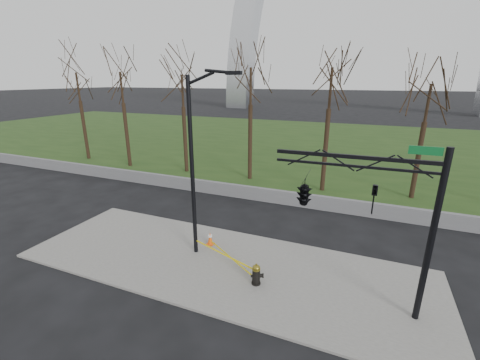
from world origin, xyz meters
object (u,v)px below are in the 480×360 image
at_px(street_light, 196,157).
at_px(traffic_signal_mast, 327,194).
at_px(fire_hydrant, 257,275).
at_px(traffic_cone, 210,238).

height_order(street_light, traffic_signal_mast, street_light).
relative_size(fire_hydrant, traffic_signal_mast, 0.15).
relative_size(traffic_cone, traffic_signal_mast, 0.11).
height_order(traffic_cone, traffic_signal_mast, traffic_signal_mast).
bearing_deg(street_light, traffic_signal_mast, -9.54).
relative_size(street_light, traffic_signal_mast, 1.37).
xyz_separation_m(traffic_cone, street_light, (-0.08, -0.85, 4.27)).
height_order(fire_hydrant, traffic_cone, fire_hydrant).
distance_m(traffic_cone, street_light, 4.35).
xyz_separation_m(fire_hydrant, street_light, (-3.22, 1.23, 4.18)).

